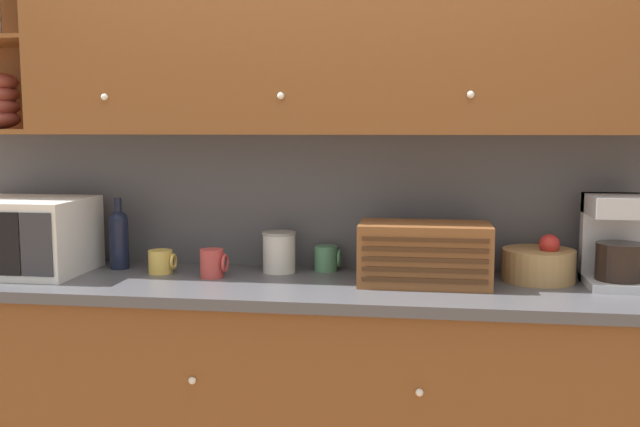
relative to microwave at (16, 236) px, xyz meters
The scene contains 13 objects.
wall_back 1.26m from the microwave, 15.21° to the left, with size 5.50×0.06×2.60m.
counter_unit 1.35m from the microwave, ahead, with size 3.12×0.62×0.95m.
backsplash_panel 1.24m from the microwave, 13.60° to the left, with size 3.10×0.01×0.54m.
upper_cabinets 1.57m from the microwave, ahead, with size 3.10×0.35×0.77m.
microwave is the anchor object (origin of this frame).
wine_bottle 0.39m from the microwave, 19.44° to the left, with size 0.08×0.08×0.29m.
mug_blue_second 0.58m from the microwave, ahead, with size 0.11×0.09×0.09m.
mug 0.80m from the microwave, ahead, with size 0.10×0.09×0.11m.
storage_canister 1.04m from the microwave, ahead, with size 0.13×0.13×0.16m.
mug_patterned_third 1.23m from the microwave, ahead, with size 0.11×0.09×0.10m.
bread_box 1.60m from the microwave, ahead, with size 0.47×0.26×0.23m.
fruit_basket 2.03m from the microwave, ahead, with size 0.27×0.27×0.18m.
coffee_maker 2.29m from the microwave, ahead, with size 0.22×0.25×0.33m.
Camera 1 is at (0.39, -2.87, 1.51)m, focal length 40.00 mm.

